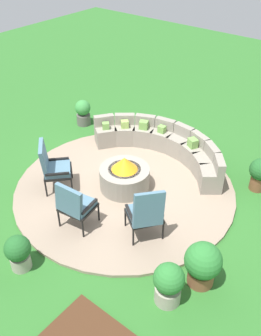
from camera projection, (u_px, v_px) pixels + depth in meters
name	position (u px, v px, depth m)	size (l,w,h in m)	color
ground_plane	(125.00, 189.00, 8.13)	(24.00, 24.00, 0.00)	#2D6B28
patio_circle	(125.00, 188.00, 8.11)	(4.71, 4.71, 0.06)	gray
fire_pit	(125.00, 176.00, 7.92)	(1.06, 1.06, 0.76)	gray
curved_stone_bench	(164.00, 145.00, 8.90)	(3.57, 1.33, 0.73)	gray
lounge_chair_front_left	(53.00, 166.00, 7.75)	(0.83, 0.84, 1.12)	black
lounge_chair_front_right	(75.00, 204.00, 6.81)	(0.66, 0.63, 1.04)	black
lounge_chair_back_left	(146.00, 213.00, 6.59)	(0.80, 0.83, 1.12)	black
potted_plant_1	(260.00, 173.00, 7.89)	(0.48, 0.48, 0.75)	brown
potted_plant_2	(203.00, 264.00, 5.91)	(0.61, 0.61, 0.82)	brown
potted_plant_3	(18.00, 252.00, 6.19)	(0.45, 0.45, 0.68)	#A89E8E
potted_plant_4	(83.00, 112.00, 10.25)	(0.42, 0.42, 0.71)	#605B56
potted_plant_5	(169.00, 283.00, 5.64)	(0.48, 0.48, 0.76)	#A89E8E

